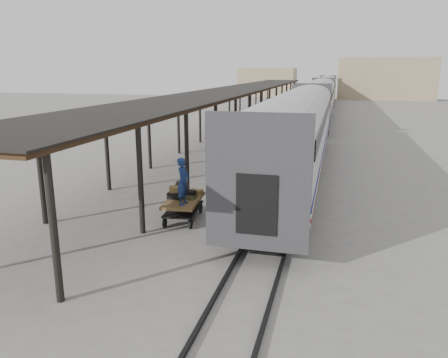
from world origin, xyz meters
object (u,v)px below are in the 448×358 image
baggage_cart (183,204)px  luggage_tug (245,137)px  porter (183,181)px  pedestrian (211,138)px

baggage_cart → luggage_tug: luggage_tug is taller
baggage_cart → porter: 1.31m
luggage_tug → pedestrian: pedestrian is taller
baggage_cart → luggage_tug: (-1.29, 18.26, -0.11)m
luggage_tug → porter: 19.01m
baggage_cart → luggage_tug: size_ratio=1.70×
baggage_cart → pedestrian: (-3.21, 15.10, 0.22)m
porter → pedestrian: (-3.46, 15.75, -0.88)m
porter → pedestrian: bearing=14.4°
luggage_tug → pedestrian: (-1.92, -3.16, 0.33)m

